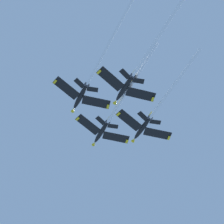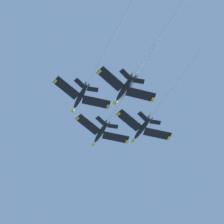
{
  "view_description": "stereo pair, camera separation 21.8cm",
  "coord_description": "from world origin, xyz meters",
  "px_view_note": "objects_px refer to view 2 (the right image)",
  "views": [
    {
      "loc": [
        -8.82,
        -46.6,
        1.6
      ],
      "look_at": [
        19.97,
        -9.97,
        152.32
      ],
      "focal_mm": 77.36,
      "sensor_mm": 36.0,
      "label": 1
    },
    {
      "loc": [
        -8.99,
        -46.47,
        1.6
      ],
      "look_at": [
        19.97,
        -9.97,
        152.32
      ],
      "focal_mm": 77.36,
      "sensor_mm": 36.0,
      "label": 2
    }
  ],
  "objects_px": {
    "jet_left_wing": "(89,81)",
    "jet_right_wing": "(154,112)",
    "jet_lead": "(114,112)",
    "jet_slot": "(138,68)"
  },
  "relations": [
    {
      "from": "jet_left_wing",
      "to": "jet_right_wing",
      "type": "distance_m",
      "value": 23.15
    },
    {
      "from": "jet_lead",
      "to": "jet_slot",
      "type": "height_order",
      "value": "jet_lead"
    },
    {
      "from": "jet_lead",
      "to": "jet_slot",
      "type": "xyz_separation_m",
      "value": [
        -4.94,
        -17.64,
        -10.63
      ]
    },
    {
      "from": "jet_left_wing",
      "to": "jet_right_wing",
      "type": "height_order",
      "value": "jet_right_wing"
    },
    {
      "from": "jet_lead",
      "to": "jet_left_wing",
      "type": "relative_size",
      "value": 1.05
    },
    {
      "from": "jet_lead",
      "to": "jet_slot",
      "type": "relative_size",
      "value": 1.06
    },
    {
      "from": "jet_lead",
      "to": "jet_right_wing",
      "type": "xyz_separation_m",
      "value": [
        9.27,
        -9.0,
        -4.41
      ]
    },
    {
      "from": "jet_slot",
      "to": "jet_right_wing",
      "type": "bearing_deg",
      "value": 31.29
    },
    {
      "from": "jet_right_wing",
      "to": "jet_slot",
      "type": "bearing_deg",
      "value": -148.71
    },
    {
      "from": "jet_right_wing",
      "to": "jet_slot",
      "type": "distance_m",
      "value": 17.76
    }
  ]
}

